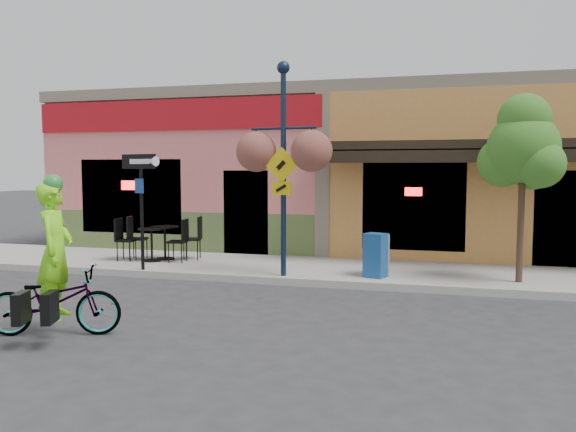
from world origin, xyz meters
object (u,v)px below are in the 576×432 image
object	(u,v)px
building	(380,172)
lamp_post	(283,170)
bicycle	(54,301)
newspaper_box_grey	(379,255)
one_way_sign	(142,212)
newspaper_box_blue	(375,255)
cyclist_rider	(56,269)
street_tree	(522,188)

from	to	relation	value
building	lamp_post	distance (m)	6.86
bicycle	newspaper_box_grey	size ratio (longest dim) A/B	2.18
lamp_post	one_way_sign	bearing A→B (deg)	-171.98
bicycle	newspaper_box_grey	distance (m)	6.34
newspaper_box_blue	cyclist_rider	bearing A→B (deg)	-109.54
lamp_post	newspaper_box_blue	size ratio (longest dim) A/B	4.87
cyclist_rider	newspaper_box_blue	size ratio (longest dim) A/B	2.13
bicycle	newspaper_box_blue	size ratio (longest dim) A/B	2.08
cyclist_rider	building	bearing A→B (deg)	-34.70
one_way_sign	newspaper_box_grey	xyz separation A→B (m)	(5.03, 0.67, -0.83)
building	bicycle	world-z (taller)	building
lamp_post	street_tree	bearing A→B (deg)	12.73
lamp_post	street_tree	world-z (taller)	lamp_post
building	newspaper_box_grey	world-z (taller)	building
one_way_sign	street_tree	bearing A→B (deg)	19.55
bicycle	cyclist_rider	bearing A→B (deg)	-107.98
one_way_sign	newspaper_box_grey	distance (m)	5.14
bicycle	newspaper_box_grey	xyz separation A→B (m)	(4.00, 4.92, 0.09)
cyclist_rider	newspaper_box_blue	distance (m)	6.10
lamp_post	newspaper_box_blue	world-z (taller)	lamp_post
building	street_tree	bearing A→B (deg)	-61.94
building	cyclist_rider	world-z (taller)	building
building	newspaper_box_blue	bearing A→B (deg)	-84.92
one_way_sign	street_tree	world-z (taller)	street_tree
lamp_post	newspaper_box_grey	bearing A→B (deg)	22.62
bicycle	cyclist_rider	xyz separation A→B (m)	(0.05, 0.00, 0.46)
cyclist_rider	lamp_post	bearing A→B (deg)	-43.37
lamp_post	newspaper_box_blue	bearing A→B (deg)	16.03
building	cyclist_rider	bearing A→B (deg)	-106.72
cyclist_rider	one_way_sign	bearing A→B (deg)	-3.79
bicycle	street_tree	distance (m)	8.42
lamp_post	street_tree	distance (m)	4.61
lamp_post	newspaper_box_grey	xyz separation A→B (m)	(1.89, 0.56, -1.74)
newspaper_box_grey	lamp_post	bearing A→B (deg)	-171.98
lamp_post	newspaper_box_blue	distance (m)	2.54
building	cyclist_rider	distance (m)	11.66
building	lamp_post	bearing A→B (deg)	-100.63
newspaper_box_grey	street_tree	distance (m)	3.03
building	newspaper_box_blue	world-z (taller)	building
one_way_sign	newspaper_box_grey	size ratio (longest dim) A/B	2.96
street_tree	newspaper_box_blue	bearing A→B (deg)	-175.52
cyclist_rider	lamp_post	xyz separation A→B (m)	(2.07, 4.35, 1.37)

